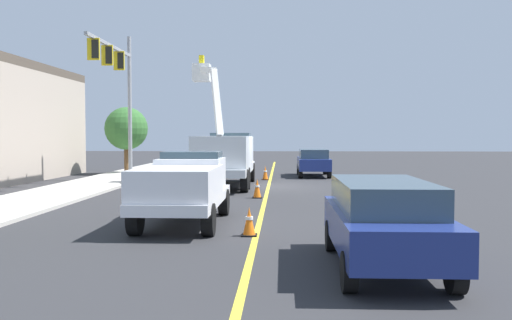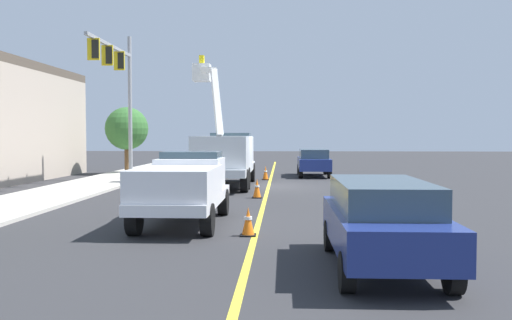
{
  "view_description": "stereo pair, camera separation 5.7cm",
  "coord_description": "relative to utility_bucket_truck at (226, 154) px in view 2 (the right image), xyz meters",
  "views": [
    {
      "loc": [
        -27.59,
        -0.65,
        2.58
      ],
      "look_at": [
        -1.73,
        0.55,
        1.4
      ],
      "focal_mm": 38.68,
      "sensor_mm": 36.0,
      "label": 1
    },
    {
      "loc": [
        -27.58,
        -0.7,
        2.58
      ],
      "look_at": [
        -1.73,
        0.55,
        1.4
      ],
      "focal_mm": 38.68,
      "sensor_mm": 36.0,
      "label": 2
    }
  ],
  "objects": [
    {
      "name": "ground",
      "position": [
        -0.02,
        -2.17,
        -1.61
      ],
      "size": [
        120.0,
        120.0,
        0.0
      ],
      "primitive_type": "plane",
      "color": "#2D2D30"
    },
    {
      "name": "sidewalk_far_side",
      "position": [
        -0.01,
        6.8,
        -1.55
      ],
      "size": [
        60.0,
        3.66,
        0.12
      ],
      "primitive_type": "cube",
      "rotation": [
        0.0,
        0.0,
        -0.0
      ],
      "color": "#B2ADA3",
      "rests_on": "ground"
    },
    {
      "name": "lane_centre_stripe",
      "position": [
        -0.02,
        -2.17,
        -1.61
      ],
      "size": [
        50.0,
        0.21,
        0.01
      ],
      "primitive_type": "cube",
      "rotation": [
        0.0,
        0.0,
        -0.0
      ],
      "color": "yellow",
      "rests_on": "ground"
    },
    {
      "name": "utility_bucket_truck",
      "position": [
        0.0,
        0.0,
        0.0
      ],
      "size": [
        8.2,
        3.16,
        6.74
      ],
      "color": "silver",
      "rests_on": "ground"
    },
    {
      "name": "service_pickup_truck",
      "position": [
        -11.93,
        -0.02,
        -0.49
      ],
      "size": [
        5.6,
        2.19,
        2.06
      ],
      "color": "white",
      "rests_on": "ground"
    },
    {
      "name": "passing_minivan",
      "position": [
        6.89,
        -4.8,
        -0.64
      ],
      "size": [
        4.8,
        1.95,
        1.69
      ],
      "color": "navy",
      "rests_on": "ground"
    },
    {
      "name": "trailing_sedan",
      "position": [
        -16.97,
        -4.78,
        -0.64
      ],
      "size": [
        4.8,
        1.95,
        1.69
      ],
      "color": "navy",
      "rests_on": "ground"
    },
    {
      "name": "traffic_cone_leading",
      "position": [
        -13.67,
        -1.99,
        -1.25
      ],
      "size": [
        0.4,
        0.4,
        0.74
      ],
      "color": "black",
      "rests_on": "ground"
    },
    {
      "name": "traffic_cone_mid_front",
      "position": [
        -5.21,
        -1.82,
        -1.22
      ],
      "size": [
        0.4,
        0.4,
        0.79
      ],
      "color": "black",
      "rests_on": "ground"
    },
    {
      "name": "traffic_cone_mid_rear",
      "position": [
        3.95,
        -1.89,
        -1.21
      ],
      "size": [
        0.4,
        0.4,
        0.8
      ],
      "color": "black",
      "rests_on": "ground"
    },
    {
      "name": "traffic_signal_mast",
      "position": [
        1.2,
        5.78,
        3.98
      ],
      "size": [
        7.05,
        0.56,
        8.13
      ],
      "color": "gray",
      "rests_on": "ground"
    },
    {
      "name": "street_tree_right",
      "position": [
        8.15,
        7.37,
        1.38
      ],
      "size": [
        2.8,
        2.8,
        4.41
      ],
      "color": "brown",
      "rests_on": "ground"
    }
  ]
}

